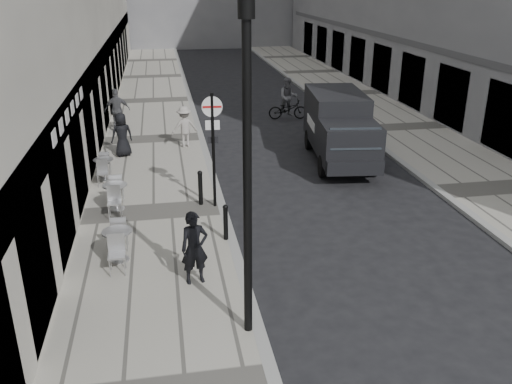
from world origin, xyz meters
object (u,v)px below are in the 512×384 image
lamppost (247,164)px  cyclist (288,103)px  sign_post (213,135)px  panel_van (339,124)px  walking_man (195,248)px

lamppost → cyclist: bearing=74.3°
sign_post → cyclist: (4.61, 10.26, -1.50)m
lamppost → panel_van: size_ratio=1.13×
walking_man → cyclist: 15.46m
lamppost → cyclist: size_ratio=3.06×
walking_man → cyclist: bearing=59.1°
walking_man → sign_post: size_ratio=0.50×
walking_man → lamppost: lamppost is taller
sign_post → panel_van: sign_post is taller
walking_man → panel_van: size_ratio=0.31×
walking_man → cyclist: (5.48, 14.45, -0.18)m
sign_post → cyclist: 11.35m
walking_man → lamppost: bearing=-76.0°
sign_post → lamppost: lamppost is taller
panel_van → walking_man: bearing=-119.6°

